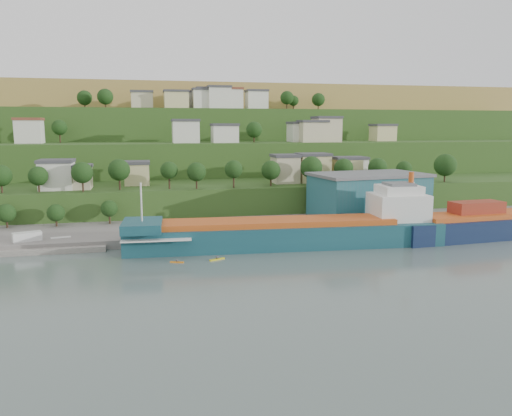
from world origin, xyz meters
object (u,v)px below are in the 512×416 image
object	(u,v)px
warehouse	(368,196)
kayak_orange	(177,262)
cargo_ship_near	(296,233)
caravan	(27,238)

from	to	relation	value
warehouse	kayak_orange	size ratio (longest dim) A/B	11.45
cargo_ship_near	caravan	bearing A→B (deg)	174.74
kayak_orange	warehouse	bearing A→B (deg)	47.46
warehouse	kayak_orange	xyz separation A→B (m)	(-55.62, -28.92, -8.22)
caravan	kayak_orange	xyz separation A→B (m)	(32.46, -18.56, -2.40)
caravan	kayak_orange	world-z (taller)	caravan
cargo_ship_near	warehouse	xyz separation A→B (m)	(27.42, 20.01, 5.41)
warehouse	kayak_orange	bearing A→B (deg)	-159.52
kayak_orange	cargo_ship_near	bearing A→B (deg)	37.52
cargo_ship_near	kayak_orange	bearing A→B (deg)	-158.69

